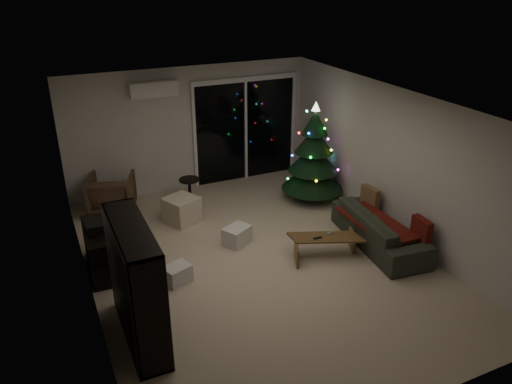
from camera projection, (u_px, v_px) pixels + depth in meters
The scene contains 18 objects.
room at pixel (246, 165), 8.85m from camera, with size 6.50×7.51×2.60m.
bookshelf at pixel (120, 288), 5.89m from camera, with size 0.39×1.54×1.54m, color black, non-canonical shape.
media_cabinet at pixel (101, 250), 7.49m from camera, with size 0.42×1.12×0.70m, color black.
stereo at pixel (98, 225), 7.31m from camera, with size 0.36×0.42×0.15m, color black.
armchair at pixel (112, 194), 9.29m from camera, with size 0.78×0.81×0.73m, color #413321.
ottoman at pixel (182, 210), 8.97m from camera, with size 0.53×0.53×0.47m, color beige.
cardboard_box_a at pixel (177, 274), 7.29m from camera, with size 0.38×0.29×0.27m, color silver.
cardboard_box_b at pixel (237, 235), 8.30m from camera, with size 0.43×0.32×0.30m, color silver.
side_table at pixel (190, 191), 9.72m from camera, with size 0.39×0.39×0.49m, color black.
floor_lamp at pixel (116, 158), 9.83m from camera, with size 0.25×0.25×1.56m, color black.
sofa at pixel (380, 229), 8.22m from camera, with size 2.01×0.79×0.59m, color #373E31.
sofa_throw at pixel (376, 223), 8.13m from camera, with size 0.63×1.45×0.05m, color maroon.
cushion_a at pixel (370, 198), 8.75m from camera, with size 0.12×0.39×0.39m, color brown.
cushion_b at pixel (421, 230), 7.68m from camera, with size 0.12×0.39×0.39m, color maroon.
coffee_table at pixel (325, 246), 7.94m from camera, with size 1.09×0.38×0.35m, color brown, non-canonical shape.
remote_a at pixel (318, 238), 7.81m from camera, with size 0.14×0.04×0.02m, color black.
remote_b at pixel (329, 233), 7.95m from camera, with size 0.13×0.04×0.02m, color slate.
christmas_tree at pixel (314, 152), 9.58m from camera, with size 1.21×1.21×1.96m, color #163920.
Camera 1 is at (-2.84, -6.08, 4.24)m, focal length 35.00 mm.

